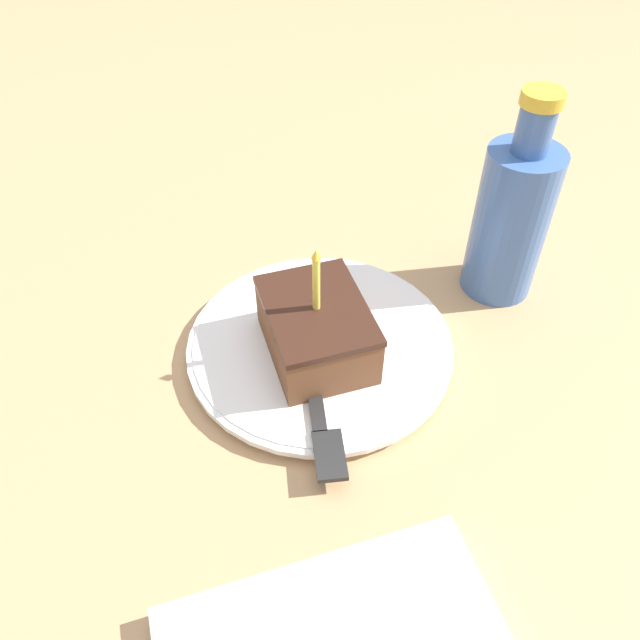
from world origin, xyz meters
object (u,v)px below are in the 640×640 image
object	(u,v)px
fork	(323,408)
bottle	(511,218)
plate	(320,346)
cake_slice	(317,329)

from	to	relation	value
fork	bottle	world-z (taller)	bottle
fork	bottle	distance (m)	0.26
plate	fork	bearing A→B (deg)	-106.06
plate	fork	xyz separation A→B (m)	(-0.02, -0.08, 0.01)
cake_slice	fork	bearing A→B (deg)	-103.17
fork	bottle	bearing A→B (deg)	26.49
cake_slice	fork	xyz separation A→B (m)	(-0.02, -0.07, -0.03)
plate	bottle	size ratio (longest dim) A/B	1.17
cake_slice	plate	bearing A→B (deg)	57.90
fork	cake_slice	bearing A→B (deg)	76.83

